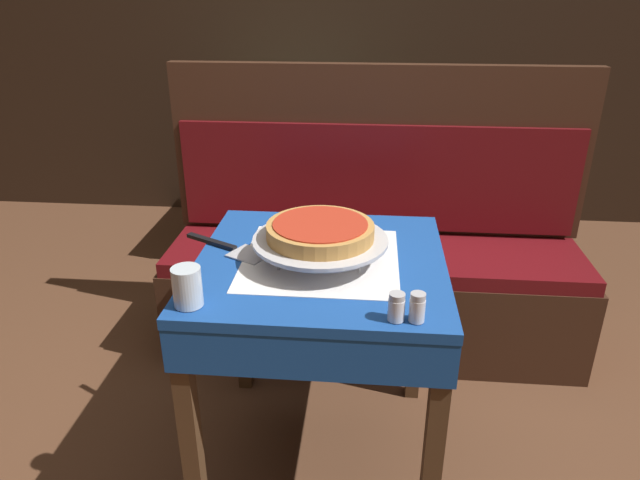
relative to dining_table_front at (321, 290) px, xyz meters
name	(u,v)px	position (x,y,z in m)	size (l,w,h in m)	color
ground_plane	(321,450)	(0.00, 0.00, -0.63)	(14.00, 14.00, 0.00)	brown
dining_table_front	(321,290)	(0.00, 0.00, 0.00)	(0.73, 0.73, 0.74)	#194799
dining_table_rear	(291,145)	(-0.33, 1.71, -0.02)	(0.82, 0.82, 0.74)	#1E6B33
booth_bench	(373,270)	(0.16, 0.71, -0.29)	(1.74, 0.47, 1.18)	#3D2316
back_wall_panel	(353,32)	(0.00, 2.26, 0.57)	(6.00, 0.04, 2.40)	black
pizza_pan_stand	(321,241)	(0.00, -0.01, 0.17)	(0.39, 0.39, 0.07)	#ADADB2
deep_dish_pizza	(321,231)	(0.00, -0.01, 0.20)	(0.31, 0.31, 0.05)	#C68E47
pizza_server	(229,248)	(-0.28, 0.04, 0.11)	(0.30, 0.19, 0.01)	#BCBCC1
water_glass_near	(187,287)	(-0.31, -0.29, 0.16)	(0.07, 0.07, 0.10)	silver
salt_shaker	(396,307)	(0.21, -0.31, 0.14)	(0.04, 0.04, 0.07)	silver
pepper_shaker	(417,307)	(0.26, -0.31, 0.14)	(0.04, 0.04, 0.07)	silver
condiment_caddy	(283,117)	(-0.37, 1.70, 0.15)	(0.12, 0.12, 0.16)	black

